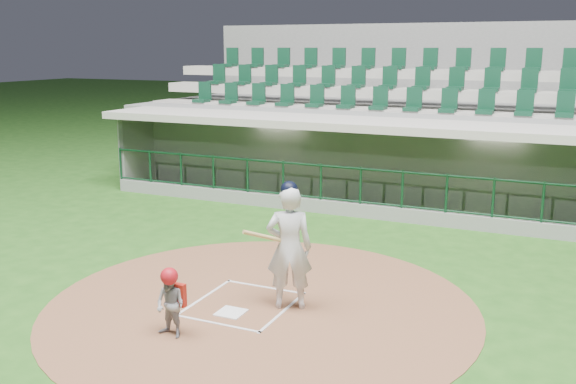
% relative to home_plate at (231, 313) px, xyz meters
% --- Properties ---
extents(ground, '(120.00, 120.00, 0.00)m').
position_rel_home_plate_xyz_m(ground, '(0.00, 0.70, -0.02)').
color(ground, '#204F16').
rests_on(ground, ground).
extents(dirt_circle, '(7.20, 7.20, 0.01)m').
position_rel_home_plate_xyz_m(dirt_circle, '(0.30, 0.50, -0.02)').
color(dirt_circle, brown).
rests_on(dirt_circle, ground).
extents(home_plate, '(0.43, 0.43, 0.02)m').
position_rel_home_plate_xyz_m(home_plate, '(0.00, 0.00, 0.00)').
color(home_plate, white).
rests_on(home_plate, dirt_circle).
extents(batter_box_chalk, '(1.55, 1.80, 0.01)m').
position_rel_home_plate_xyz_m(batter_box_chalk, '(0.00, 0.40, -0.00)').
color(batter_box_chalk, white).
rests_on(batter_box_chalk, ground).
extents(dugout_structure, '(16.40, 3.70, 3.00)m').
position_rel_home_plate_xyz_m(dugout_structure, '(0.15, 8.52, 0.94)').
color(dugout_structure, slate).
rests_on(dugout_structure, ground).
extents(seating_deck, '(17.00, 6.72, 5.15)m').
position_rel_home_plate_xyz_m(seating_deck, '(0.00, 11.61, 1.40)').
color(seating_deck, slate).
rests_on(seating_deck, ground).
extents(batter, '(0.98, 1.02, 2.13)m').
position_rel_home_plate_xyz_m(batter, '(0.75, 0.62, 1.04)').
color(batter, silver).
rests_on(batter, dirt_circle).
extents(catcher, '(0.53, 0.44, 1.07)m').
position_rel_home_plate_xyz_m(catcher, '(-0.39, -1.10, 0.53)').
color(catcher, gray).
rests_on(catcher, dirt_circle).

